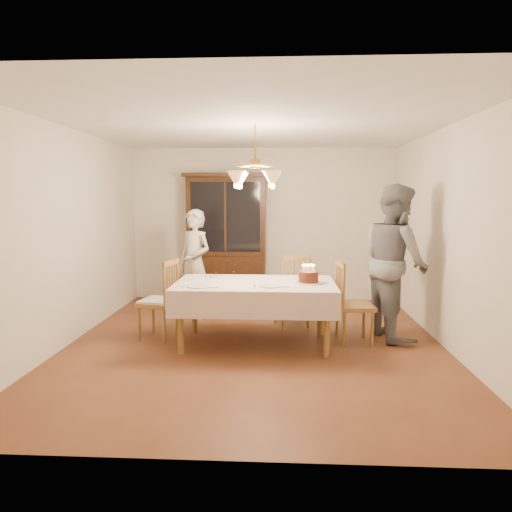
# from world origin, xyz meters

# --- Properties ---
(ground) EXTENTS (5.00, 5.00, 0.00)m
(ground) POSITION_xyz_m (0.00, 0.00, 0.00)
(ground) COLOR #592D19
(ground) RESTS_ON ground
(room_shell) EXTENTS (5.00, 5.00, 5.00)m
(room_shell) POSITION_xyz_m (0.00, 0.00, 1.58)
(room_shell) COLOR white
(room_shell) RESTS_ON ground
(dining_table) EXTENTS (1.90, 1.10, 0.76)m
(dining_table) POSITION_xyz_m (0.00, 0.00, 0.68)
(dining_table) COLOR brown
(dining_table) RESTS_ON ground
(china_hutch) EXTENTS (1.38, 0.54, 2.16)m
(china_hutch) POSITION_xyz_m (-0.60, 2.25, 1.04)
(china_hutch) COLOR black
(china_hutch) RESTS_ON ground
(chair_far_side) EXTENTS (0.55, 0.54, 1.00)m
(chair_far_side) POSITION_xyz_m (0.46, 0.81, 0.44)
(chair_far_side) COLOR brown
(chair_far_side) RESTS_ON ground
(chair_left_end) EXTENTS (0.50, 0.52, 1.00)m
(chair_left_end) POSITION_xyz_m (-1.22, 0.17, 0.45)
(chair_left_end) COLOR brown
(chair_left_end) RESTS_ON ground
(chair_right_end) EXTENTS (0.46, 0.48, 1.00)m
(chair_right_end) POSITION_xyz_m (1.20, 0.12, 0.44)
(chair_right_end) COLOR brown
(chair_right_end) RESTS_ON ground
(elderly_woman) EXTENTS (0.70, 0.65, 1.60)m
(elderly_woman) POSITION_xyz_m (-0.96, 1.21, 0.80)
(elderly_woman) COLOR beige
(elderly_woman) RESTS_ON ground
(adult_in_grey) EXTENTS (0.92, 1.08, 1.94)m
(adult_in_grey) POSITION_xyz_m (1.74, 0.39, 0.97)
(adult_in_grey) COLOR slate
(adult_in_grey) RESTS_ON ground
(birthday_cake) EXTENTS (0.30, 0.30, 0.22)m
(birthday_cake) POSITION_xyz_m (0.63, -0.02, 0.83)
(birthday_cake) COLOR white
(birthday_cake) RESTS_ON dining_table
(place_setting_near_left) EXTENTS (0.41, 0.27, 0.02)m
(place_setting_near_left) POSITION_xyz_m (-0.61, -0.32, 0.77)
(place_setting_near_left) COLOR white
(place_setting_near_left) RESTS_ON dining_table
(place_setting_near_right) EXTENTS (0.41, 0.26, 0.02)m
(place_setting_near_right) POSITION_xyz_m (0.19, -0.25, 0.77)
(place_setting_near_right) COLOR white
(place_setting_near_right) RESTS_ON dining_table
(place_setting_far_left) EXTENTS (0.38, 0.23, 0.02)m
(place_setting_far_left) POSITION_xyz_m (-0.48, 0.35, 0.77)
(place_setting_far_left) COLOR white
(place_setting_far_left) RESTS_ON dining_table
(chandelier) EXTENTS (0.62, 0.62, 0.73)m
(chandelier) POSITION_xyz_m (-0.00, -0.00, 1.98)
(chandelier) COLOR #BF8C3F
(chandelier) RESTS_ON ground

